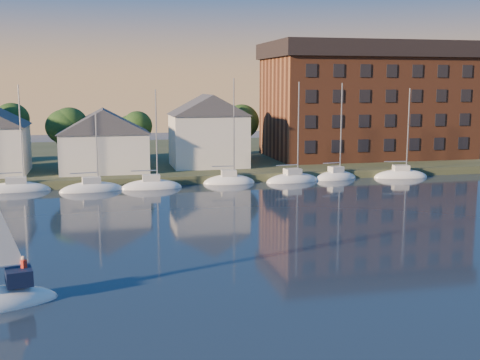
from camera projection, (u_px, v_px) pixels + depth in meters
name	position (u px, v px, depth m)	size (l,w,h in m)	color
shoreline_land	(142.00, 160.00, 96.65)	(160.00, 50.00, 2.00)	#384226
wooden_dock	(155.00, 183.00, 74.54)	(120.00, 3.00, 1.00)	brown
clubhouse_centre	(104.00, 139.00, 77.18)	(11.55, 8.40, 8.08)	white
clubhouse_east	(208.00, 130.00, 82.13)	(10.50, 8.40, 9.80)	white
condo_block	(366.00, 99.00, 93.11)	(31.00, 17.00, 17.40)	brown
tree_line	(161.00, 120.00, 84.43)	(93.40, 5.40, 8.90)	#362218
moored_fleet	(123.00, 188.00, 70.74)	(79.50, 2.40, 12.05)	white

